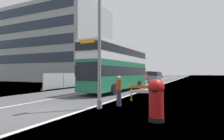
{
  "coord_description": "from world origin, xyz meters",
  "views": [
    {
      "loc": [
        7.47,
        -6.95,
        2.0
      ],
      "look_at": [
        0.7,
        7.19,
        2.2
      ],
      "focal_mm": 29.49,
      "sensor_mm": 36.0,
      "label": 1
    }
  ],
  "objects_px": {
    "car_oncoming_near": "(154,77)",
    "double_decker_bus": "(118,67)",
    "car_receding_far": "(150,75)",
    "pedestrian_at_kerb": "(119,91)",
    "lamppost_foreground": "(99,42)",
    "roadworks_barrier": "(142,91)",
    "red_pillar_postbox": "(156,98)",
    "car_receding_mid": "(143,76)",
    "car_far_side": "(159,75)"
  },
  "relations": [
    {
      "from": "car_oncoming_near",
      "to": "double_decker_bus",
      "type": "bearing_deg",
      "value": -89.22
    },
    {
      "from": "car_receding_far",
      "to": "pedestrian_at_kerb",
      "type": "xyz_separation_m",
      "value": [
        9.32,
        -45.06,
        -0.18
      ]
    },
    {
      "from": "double_decker_bus",
      "to": "lamppost_foreground",
      "type": "height_order",
      "value": "lamppost_foreground"
    },
    {
      "from": "car_oncoming_near",
      "to": "pedestrian_at_kerb",
      "type": "bearing_deg",
      "value": -81.8
    },
    {
      "from": "roadworks_barrier",
      "to": "car_oncoming_near",
      "type": "bearing_deg",
      "value": 100.75
    },
    {
      "from": "roadworks_barrier",
      "to": "car_oncoming_near",
      "type": "xyz_separation_m",
      "value": [
        -4.64,
        24.43,
        0.31
      ]
    },
    {
      "from": "roadworks_barrier",
      "to": "pedestrian_at_kerb",
      "type": "bearing_deg",
      "value": -109.0
    },
    {
      "from": "double_decker_bus",
      "to": "red_pillar_postbox",
      "type": "xyz_separation_m",
      "value": [
        6.36,
        -10.65,
        -1.61
      ]
    },
    {
      "from": "car_oncoming_near",
      "to": "car_receding_mid",
      "type": "relative_size",
      "value": 1.06
    },
    {
      "from": "car_receding_far",
      "to": "lamppost_foreground",
      "type": "bearing_deg",
      "value": -79.39
    },
    {
      "from": "double_decker_bus",
      "to": "lamppost_foreground",
      "type": "bearing_deg",
      "value": -72.46
    },
    {
      "from": "lamppost_foreground",
      "to": "car_receding_far",
      "type": "height_order",
      "value": "lamppost_foreground"
    },
    {
      "from": "car_oncoming_near",
      "to": "car_receding_mid",
      "type": "xyz_separation_m",
      "value": [
        -5.05,
        9.15,
        -0.0
      ]
    },
    {
      "from": "red_pillar_postbox",
      "to": "roadworks_barrier",
      "type": "distance_m",
      "value": 5.22
    },
    {
      "from": "car_oncoming_near",
      "to": "car_far_side",
      "type": "relative_size",
      "value": 0.93
    },
    {
      "from": "lamppost_foreground",
      "to": "car_receding_far",
      "type": "distance_m",
      "value": 47.14
    },
    {
      "from": "roadworks_barrier",
      "to": "car_far_side",
      "type": "xyz_separation_m",
      "value": [
        -9.45,
        52.72,
        0.29
      ]
    },
    {
      "from": "lamppost_foreground",
      "to": "car_oncoming_near",
      "type": "bearing_deg",
      "value": 96.53
    },
    {
      "from": "double_decker_bus",
      "to": "car_far_side",
      "type": "height_order",
      "value": "double_decker_bus"
    },
    {
      "from": "car_oncoming_near",
      "to": "car_far_side",
      "type": "height_order",
      "value": "car_oncoming_near"
    },
    {
      "from": "double_decker_bus",
      "to": "pedestrian_at_kerb",
      "type": "bearing_deg",
      "value": -66.07
    },
    {
      "from": "car_far_side",
      "to": "pedestrian_at_kerb",
      "type": "relative_size",
      "value": 2.41
    },
    {
      "from": "car_receding_mid",
      "to": "car_oncoming_near",
      "type": "bearing_deg",
      "value": -61.1
    },
    {
      "from": "car_oncoming_near",
      "to": "pedestrian_at_kerb",
      "type": "xyz_separation_m",
      "value": [
        3.85,
        -26.71,
        -0.09
      ]
    },
    {
      "from": "car_receding_mid",
      "to": "car_receding_far",
      "type": "bearing_deg",
      "value": 92.6
    },
    {
      "from": "red_pillar_postbox",
      "to": "car_oncoming_near",
      "type": "xyz_separation_m",
      "value": [
        -6.61,
        29.25,
        0.05
      ]
    },
    {
      "from": "roadworks_barrier",
      "to": "pedestrian_at_kerb",
      "type": "relative_size",
      "value": 0.98
    },
    {
      "from": "car_receding_mid",
      "to": "pedestrian_at_kerb",
      "type": "xyz_separation_m",
      "value": [
        8.9,
        -35.87,
        -0.09
      ]
    },
    {
      "from": "car_far_side",
      "to": "car_receding_mid",
      "type": "bearing_deg",
      "value": -90.71
    },
    {
      "from": "double_decker_bus",
      "to": "lamppost_foreground",
      "type": "distance_m",
      "value": 9.82
    },
    {
      "from": "roadworks_barrier",
      "to": "car_far_side",
      "type": "distance_m",
      "value": 53.56
    },
    {
      "from": "red_pillar_postbox",
      "to": "roadworks_barrier",
      "type": "bearing_deg",
      "value": 112.25
    },
    {
      "from": "car_oncoming_near",
      "to": "red_pillar_postbox",
      "type": "bearing_deg",
      "value": -77.26
    },
    {
      "from": "double_decker_bus",
      "to": "pedestrian_at_kerb",
      "type": "xyz_separation_m",
      "value": [
        3.6,
        -8.11,
        -1.65
      ]
    },
    {
      "from": "double_decker_bus",
      "to": "roadworks_barrier",
      "type": "bearing_deg",
      "value": -53.02
    },
    {
      "from": "roadworks_barrier",
      "to": "car_receding_far",
      "type": "relative_size",
      "value": 0.42
    },
    {
      "from": "red_pillar_postbox",
      "to": "car_far_side",
      "type": "xyz_separation_m",
      "value": [
        -11.43,
        57.55,
        0.03
      ]
    },
    {
      "from": "lamppost_foreground",
      "to": "red_pillar_postbox",
      "type": "relative_size",
      "value": 4.5
    },
    {
      "from": "pedestrian_at_kerb",
      "to": "car_far_side",
      "type": "bearing_deg",
      "value": 98.95
    },
    {
      "from": "car_far_side",
      "to": "lamppost_foreground",
      "type": "bearing_deg",
      "value": -81.89
    },
    {
      "from": "lamppost_foreground",
      "to": "roadworks_barrier",
      "type": "relative_size",
      "value": 4.43
    },
    {
      "from": "lamppost_foreground",
      "to": "car_receding_mid",
      "type": "bearing_deg",
      "value": 102.54
    },
    {
      "from": "car_oncoming_near",
      "to": "car_receding_mid",
      "type": "height_order",
      "value": "car_oncoming_near"
    },
    {
      "from": "double_decker_bus",
      "to": "car_receding_mid",
      "type": "distance_m",
      "value": 28.3
    },
    {
      "from": "double_decker_bus",
      "to": "car_oncoming_near",
      "type": "relative_size",
      "value": 2.89
    },
    {
      "from": "car_receding_mid",
      "to": "pedestrian_at_kerb",
      "type": "height_order",
      "value": "car_receding_mid"
    },
    {
      "from": "car_far_side",
      "to": "pedestrian_at_kerb",
      "type": "bearing_deg",
      "value": -81.05
    },
    {
      "from": "roadworks_barrier",
      "to": "lamppost_foreground",
      "type": "bearing_deg",
      "value": -112.5
    },
    {
      "from": "lamppost_foreground",
      "to": "pedestrian_at_kerb",
      "type": "bearing_deg",
      "value": 61.3
    },
    {
      "from": "red_pillar_postbox",
      "to": "car_far_side",
      "type": "bearing_deg",
      "value": 101.23
    }
  ]
}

